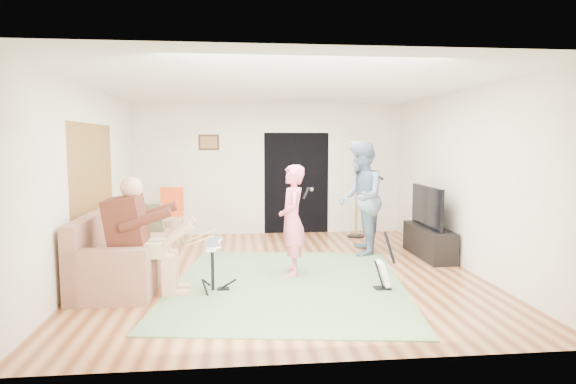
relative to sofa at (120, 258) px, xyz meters
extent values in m
plane|color=brown|center=(2.30, 0.22, -0.32)|extent=(6.00, 6.00, 0.00)
plane|color=white|center=(2.30, 0.22, 2.38)|extent=(6.00, 6.00, 0.00)
plane|color=olive|center=(-0.44, 0.42, 1.23)|extent=(0.00, 2.05, 2.05)
plane|color=black|center=(2.85, 3.21, 0.73)|extent=(2.10, 0.00, 2.10)
cube|color=#3F2314|center=(1.05, 3.21, 1.58)|extent=(0.42, 0.03, 0.32)
cube|color=#597B4B|center=(2.30, -0.46, -0.31)|extent=(3.53, 4.05, 0.02)
cube|color=#96644B|center=(0.10, 0.00, -0.08)|extent=(0.95, 1.90, 0.47)
cube|color=#96644B|center=(-0.30, 0.00, 0.16)|extent=(0.18, 2.34, 0.95)
cube|color=#96644B|center=(0.10, 1.06, 0.02)|extent=(0.95, 0.22, 0.67)
cube|color=#96644B|center=(0.10, -1.06, 0.02)|extent=(0.95, 0.22, 0.67)
cube|color=#532317|center=(0.25, -0.65, 0.58)|extent=(0.41, 0.54, 0.68)
sphere|color=tan|center=(0.33, -0.65, 1.03)|extent=(0.27, 0.27, 0.27)
cylinder|color=black|center=(1.30, -0.65, 0.00)|extent=(0.04, 0.04, 0.59)
cube|color=white|center=(1.30, -0.65, 0.28)|extent=(0.11, 0.59, 0.03)
imported|color=pink|center=(2.41, 0.02, 0.48)|extent=(0.40, 0.59, 1.59)
imported|color=slate|center=(3.71, 1.17, 0.64)|extent=(0.91, 1.06, 1.92)
cube|color=black|center=(3.49, -0.81, -0.30)|extent=(0.21, 0.17, 0.03)
cube|color=white|center=(3.49, -0.81, -0.10)|extent=(0.16, 0.25, 0.33)
cylinder|color=black|center=(3.58, -0.81, 0.24)|extent=(0.17, 0.04, 0.43)
cylinder|color=black|center=(4.00, 2.65, -0.30)|extent=(0.34, 0.34, 0.03)
cylinder|color=#9D8443|center=(4.00, 2.65, 0.62)|extent=(0.04, 0.04, 1.82)
cone|color=white|center=(4.00, 2.65, 1.55)|extent=(0.30, 0.30, 0.12)
cube|color=tan|center=(0.37, 2.32, 0.16)|extent=(0.48, 0.48, 0.04)
cube|color=#FF561A|center=(0.37, 2.52, 0.51)|extent=(0.43, 0.12, 0.45)
cube|color=black|center=(4.80, 0.88, -0.07)|extent=(0.40, 1.40, 0.50)
cube|color=black|center=(4.75, 0.88, 0.53)|extent=(0.06, 1.20, 0.67)
camera|label=1|loc=(1.65, -6.74, 1.60)|focal=30.00mm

